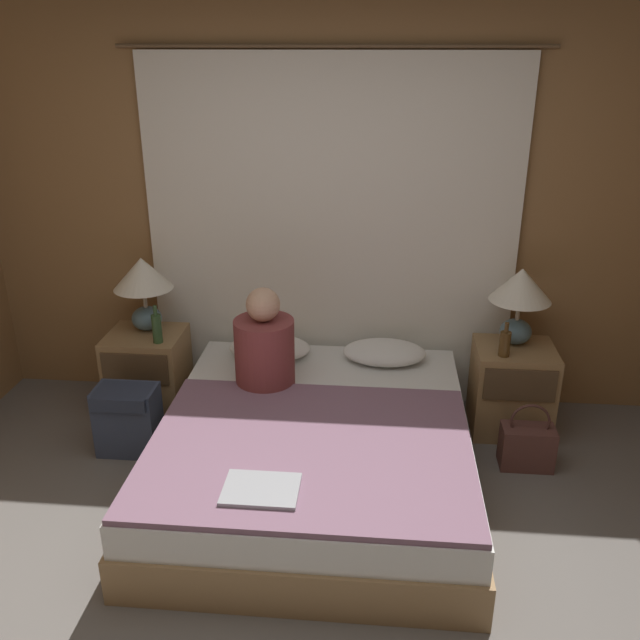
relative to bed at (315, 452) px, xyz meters
The scene contains 17 objects.
ground_plane 1.03m from the bed, 90.00° to the right, with size 16.00×16.00×0.00m, color #66605B.
wall_back 1.50m from the bed, 90.00° to the left, with size 4.54×0.06×2.50m.
curtain_panel 1.36m from the bed, 90.00° to the left, with size 2.49×0.03×2.23m.
bed is the anchor object (origin of this frame).
nightstand_left 1.33m from the bed, 149.23° to the left, with size 0.47×0.43×0.55m.
nightstand_right 1.33m from the bed, 30.77° to the left, with size 0.47×0.43×0.55m.
lamp_left 1.52m from the bed, 146.48° to the left, with size 0.36×0.36×0.47m.
lamp_right 1.52m from the bed, 33.52° to the left, with size 0.36×0.36×0.47m.
pillow_left 0.86m from the bed, 115.89° to the left, with size 0.51×0.34×0.12m.
pillow_right 0.86m from the bed, 64.11° to the left, with size 0.51×0.34×0.12m.
blanket_on_bed 0.36m from the bed, 90.00° to the right, with size 1.57×1.25×0.03m.
person_left_in_bed 0.66m from the bed, 131.38° to the left, with size 0.34×0.34×0.59m.
beer_bottle_on_left_stand 1.24m from the bed, 150.79° to the left, with size 0.06×0.06×0.24m.
beer_bottle_on_right_stand 1.27m from the bed, 28.42° to the left, with size 0.06×0.06×0.21m.
laptop_on_bed 0.73m from the bed, 104.29° to the right, with size 0.33×0.25×0.02m.
backpack_on_floor 1.14m from the bed, 168.93° to the left, with size 0.35×0.24×0.41m.
handbag_on_floor 1.21m from the bed, 12.99° to the left, with size 0.29×0.17×0.40m.
Camera 1 is at (0.31, -2.06, 2.25)m, focal length 38.00 mm.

